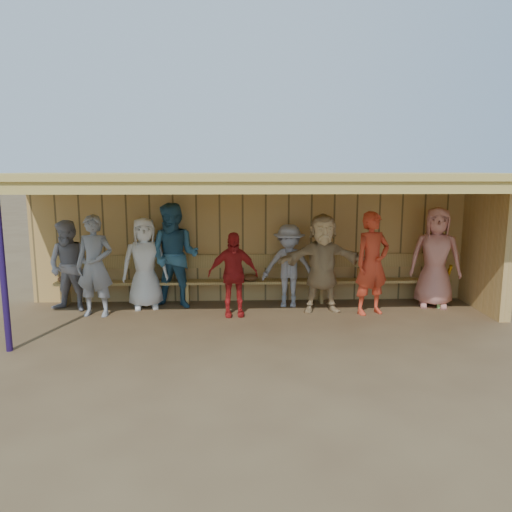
{
  "coord_description": "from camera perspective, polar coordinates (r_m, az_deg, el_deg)",
  "views": [
    {
      "loc": [
        -0.33,
        -8.33,
        2.57
      ],
      "look_at": [
        0.0,
        0.35,
        1.05
      ],
      "focal_mm": 35.0,
      "sensor_mm": 36.0,
      "label": 1
    }
  ],
  "objects": [
    {
      "name": "ground",
      "position": [
        8.72,
        0.09,
        -7.21
      ],
      "size": [
        90.0,
        90.0,
        0.0
      ],
      "primitive_type": "plane",
      "color": "brown",
      "rests_on": "ground"
    },
    {
      "name": "player_a",
      "position": [
        9.16,
        -17.94,
        -1.09
      ],
      "size": [
        0.7,
        0.5,
        1.79
      ],
      "primitive_type": "imported",
      "rotation": [
        0.0,
        0.0,
        -0.12
      ],
      "color": "gray",
      "rests_on": "ground"
    },
    {
      "name": "player_b",
      "position": [
        9.45,
        -12.59,
        -0.79
      ],
      "size": [
        0.93,
        0.7,
        1.7
      ],
      "primitive_type": "imported",
      "rotation": [
        0.0,
        0.0,
        0.21
      ],
      "color": "white",
      "rests_on": "ground"
    },
    {
      "name": "player_c",
      "position": [
        9.35,
        -9.3,
        -0.01
      ],
      "size": [
        1.09,
        0.94,
        1.96
      ],
      "primitive_type": "imported",
      "rotation": [
        0.0,
        0.0,
        -0.23
      ],
      "color": "#2F6282",
      "rests_on": "ground"
    },
    {
      "name": "player_d",
      "position": [
        8.76,
        -2.66,
        -2.1
      ],
      "size": [
        0.91,
        0.44,
        1.49
      ],
      "primitive_type": "imported",
      "rotation": [
        0.0,
        0.0,
        0.09
      ],
      "color": "red",
      "rests_on": "ground"
    },
    {
      "name": "player_e",
      "position": [
        9.36,
        3.78,
        -1.13
      ],
      "size": [
        1.09,
        0.74,
        1.56
      ],
      "primitive_type": "imported",
      "rotation": [
        0.0,
        0.0,
        -0.17
      ],
      "color": "#94949C",
      "rests_on": "ground"
    },
    {
      "name": "player_f",
      "position": [
        9.07,
        7.61,
        -0.81
      ],
      "size": [
        1.66,
        0.54,
        1.79
      ],
      "primitive_type": "imported",
      "rotation": [
        0.0,
        0.0,
        0.01
      ],
      "color": "tan",
      "rests_on": "ground"
    },
    {
      "name": "player_g",
      "position": [
        9.08,
        13.13,
        -0.82
      ],
      "size": [
        0.78,
        0.64,
        1.84
      ],
      "primitive_type": "imported",
      "rotation": [
        0.0,
        0.0,
        0.34
      ],
      "color": "red",
      "rests_on": "ground"
    },
    {
      "name": "player_h",
      "position": [
        9.9,
        19.83,
        -0.15
      ],
      "size": [
        1.05,
        0.82,
        1.88
      ],
      "primitive_type": "imported",
      "rotation": [
        0.0,
        0.0,
        -0.27
      ],
      "color": "tan",
      "rests_on": "ground"
    },
    {
      "name": "player_extra",
      "position": [
        9.65,
        -20.53,
        -1.08
      ],
      "size": [
        0.94,
        0.81,
        1.67
      ],
      "primitive_type": "imported",
      "rotation": [
        0.0,
        0.0,
        -0.25
      ],
      "color": "gray",
      "rests_on": "ground"
    },
    {
      "name": "dugout_structure",
      "position": [
        9.09,
        2.38,
        4.39
      ],
      "size": [
        8.8,
        3.2,
        2.5
      ],
      "color": "tan",
      "rests_on": "ground"
    },
    {
      "name": "bench",
      "position": [
        9.67,
        -0.17,
        -2.27
      ],
      "size": [
        7.6,
        0.34,
        0.93
      ],
      "color": "tan",
      "rests_on": "ground"
    },
    {
      "name": "dugout_equipment",
      "position": [
        9.54,
        -2.91,
        -2.68
      ],
      "size": [
        7.44,
        0.62,
        0.8
      ],
      "color": "gold",
      "rests_on": "ground"
    }
  ]
}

